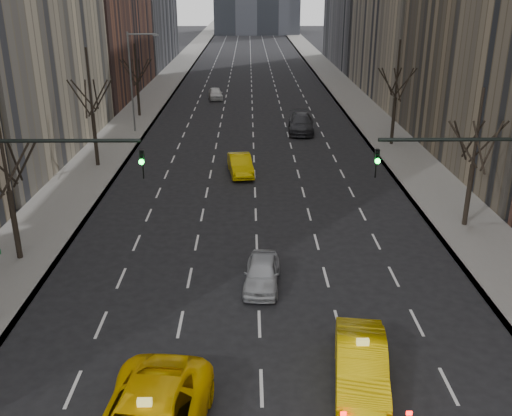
{
  "coord_description": "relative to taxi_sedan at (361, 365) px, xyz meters",
  "views": [
    {
      "loc": [
        -0.39,
        -8.08,
        12.95
      ],
      "look_at": [
        -0.09,
        16.13,
        3.5
      ],
      "focal_mm": 40.0,
      "sensor_mm": 36.0,
      "label": 1
    }
  ],
  "objects": [
    {
      "name": "sidewalk_left",
      "position": [
        -15.68,
        61.85,
        -0.74
      ],
      "size": [
        4.5,
        320.0,
        0.15
      ],
      "primitive_type": "cube",
      "color": "slate",
      "rests_on": "ground"
    },
    {
      "name": "sidewalk_right",
      "position": [
        8.82,
        61.85,
        -0.74
      ],
      "size": [
        4.5,
        320.0,
        0.15
      ],
      "primitive_type": "cube",
      "color": "slate",
      "rests_on": "ground"
    },
    {
      "name": "tree_lw_b",
      "position": [
        -15.43,
        9.85,
        2.91
      ],
      "size": [
        3.36,
        3.5,
        7.82
      ],
      "color": "black",
      "rests_on": "ground"
    },
    {
      "name": "tree_lw_c",
      "position": [
        -15.43,
        25.85,
        3.22
      ],
      "size": [
        3.36,
        3.5,
        8.74
      ],
      "color": "black",
      "rests_on": "ground"
    },
    {
      "name": "tree_lw_d",
      "position": [
        -15.43,
        43.85,
        2.75
      ],
      "size": [
        3.36,
        3.5,
        7.36
      ],
      "color": "black",
      "rests_on": "ground"
    },
    {
      "name": "tree_rw_b",
      "position": [
        8.57,
        13.85,
        2.91
      ],
      "size": [
        3.36,
        3.5,
        7.82
      ],
      "color": "black",
      "rests_on": "ground"
    },
    {
      "name": "tree_rw_c",
      "position": [
        8.57,
        31.85,
        3.22
      ],
      "size": [
        3.36,
        3.5,
        8.74
      ],
      "color": "black",
      "rests_on": "ground"
    },
    {
      "name": "traffic_mast_left",
      "position": [
        -12.53,
        3.85,
        4.68
      ],
      "size": [
        6.69,
        0.39,
        8.0
      ],
      "color": "black",
      "rests_on": "ground"
    },
    {
      "name": "traffic_mast_right",
      "position": [
        5.68,
        3.85,
        4.68
      ],
      "size": [
        6.69,
        0.39,
        8.0
      ],
      "color": "black",
      "rests_on": "ground"
    },
    {
      "name": "streetlight_far",
      "position": [
        -14.26,
        36.85,
        4.81
      ],
      "size": [
        2.83,
        0.22,
        9.0
      ],
      "color": "slate",
      "rests_on": "ground"
    },
    {
      "name": "taxi_sedan",
      "position": [
        0.0,
        0.0,
        0.0
      ],
      "size": [
        2.36,
        5.11,
        1.62
      ],
      "primitive_type": "imported",
      "rotation": [
        0.0,
        0.0,
        -0.13
      ],
      "color": "#E2B704",
      "rests_on": "ground"
    },
    {
      "name": "silver_sedan_ahead",
      "position": [
        -3.25,
        7.05,
        -0.15
      ],
      "size": [
        1.9,
        4.03,
        1.33
      ],
      "primitive_type": "imported",
      "rotation": [
        0.0,
        0.0,
        -0.09
      ],
      "color": "#A5A8AD",
      "rests_on": "ground"
    },
    {
      "name": "far_taxi",
      "position": [
        -4.46,
        23.82,
        -0.08
      ],
      "size": [
        2.13,
        4.62,
        1.47
      ],
      "primitive_type": "imported",
      "rotation": [
        0.0,
        0.0,
        0.13
      ],
      "color": "#D8B604",
      "rests_on": "ground"
    },
    {
      "name": "far_suv_grey",
      "position": [
        1.11,
        36.76,
        0.02
      ],
      "size": [
        2.65,
        5.84,
        1.66
      ],
      "primitive_type": "imported",
      "rotation": [
        0.0,
        0.0,
        -0.06
      ],
      "color": "#2A2B2F",
      "rests_on": "ground"
    },
    {
      "name": "far_car_white",
      "position": [
        -7.89,
        53.72,
        -0.11
      ],
      "size": [
        2.11,
        4.26,
        1.4
      ],
      "primitive_type": "imported",
      "rotation": [
        0.0,
        0.0,
        0.12
      ],
      "color": "white",
      "rests_on": "ground"
    }
  ]
}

